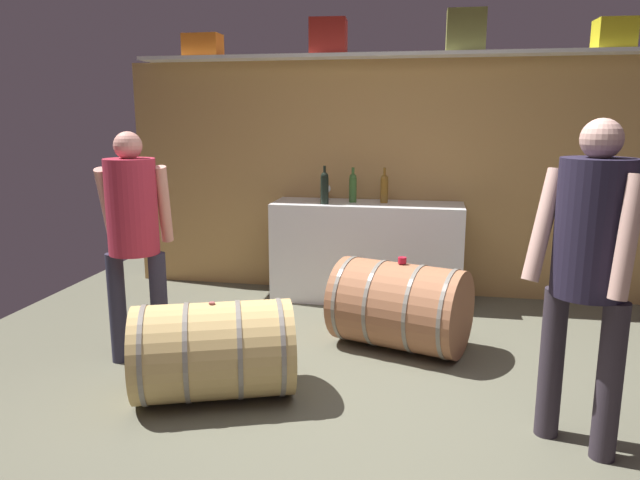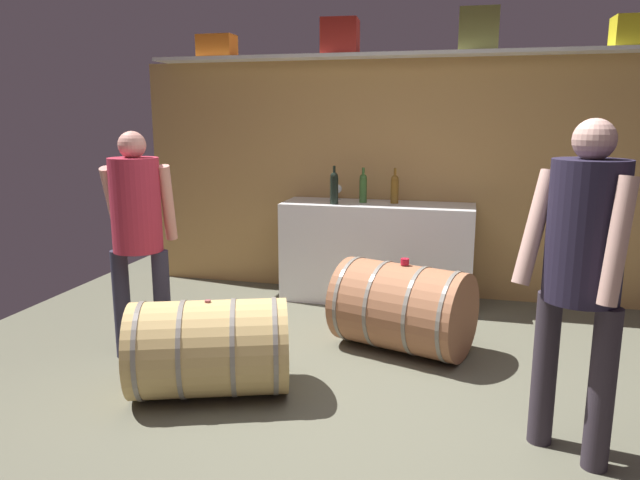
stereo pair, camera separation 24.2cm
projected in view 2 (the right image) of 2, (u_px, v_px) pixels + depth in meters
The scene contains 17 objects.
ground_plane at pixel (373, 372), 4.00m from camera, with size 6.35×8.19×0.02m, color #5A5A48.
back_wall_panel at pixel (408, 180), 5.55m from camera, with size 5.15×0.10×2.17m, color tan.
high_shelf_board at pixel (410, 55), 5.18m from camera, with size 4.74×0.40×0.03m, color white.
toolcase_orange at pixel (217, 46), 5.58m from camera, with size 0.34×0.21×0.21m, color orange.
toolcase_red at pixel (340, 37), 5.29m from camera, with size 0.32×0.29×0.31m, color red.
toolcase_olive at pixel (479, 30), 5.00m from camera, with size 0.32×0.22×0.35m, color olive.
toolcase_yellow at pixel (632, 32), 4.73m from camera, with size 0.29×0.27×0.24m, color yellow.
work_cabinet at pixel (377, 252), 5.43m from camera, with size 1.71×0.52×0.90m, color white.
wine_bottle_green at pixel (363, 187), 5.36m from camera, with size 0.07×0.07×0.32m.
wine_bottle_amber at pixel (395, 188), 5.31m from camera, with size 0.07×0.07×0.32m.
wine_bottle_dark at pixel (334, 187), 5.27m from camera, with size 0.07×0.07×0.34m.
wine_glass at pixel (337, 189), 5.56m from camera, with size 0.08×0.08×0.14m.
wine_barrel_near at pixel (403, 307), 4.29m from camera, with size 1.07×0.88×0.64m.
wine_barrel_far at pixel (210, 348), 3.60m from camera, with size 1.08×0.86×0.60m.
tasting_cup at pixel (405, 262), 4.22m from camera, with size 0.06×0.06×0.04m, color red.
winemaker_pouring at pixel (137, 222), 4.04m from camera, with size 0.50×0.41×1.57m.
visitor_tasting at pixel (583, 257), 2.80m from camera, with size 0.51×0.47×1.66m.
Camera 2 is at (0.57, -3.08, 1.68)m, focal length 33.49 mm.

